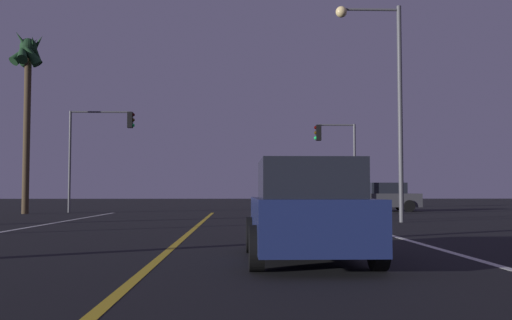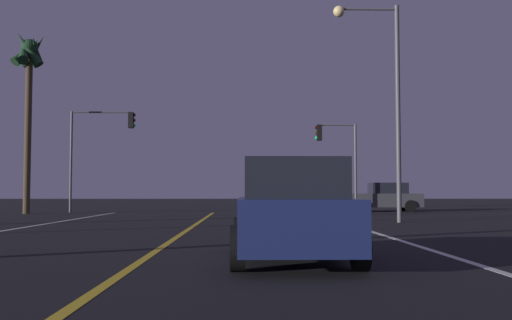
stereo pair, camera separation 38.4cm
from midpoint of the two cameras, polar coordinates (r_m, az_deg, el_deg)
name	(u,v)px [view 2 (the right image)]	position (r m, az deg, el deg)	size (l,w,h in m)	color
lane_edge_right	(418,246)	(13.29, 16.20, -8.00)	(0.16, 40.24, 0.01)	silver
lane_center_divider	(163,246)	(12.79, -8.14, -8.28)	(0.16, 40.24, 0.01)	gold
car_crossing_side	(385,198)	(35.90, 12.67, -3.57)	(4.30, 2.02, 1.70)	black
car_lead_same_lane	(292,212)	(10.01, 4.60, -5.06)	(2.02, 4.30, 1.70)	black
traffic_light_near_right	(336,147)	(33.80, 8.08, 1.27)	(2.39, 0.36, 5.03)	#4C4C51
traffic_light_near_left	(102,137)	(34.33, -14.42, 2.18)	(3.68, 0.36, 5.72)	#4C4C51
street_lamp_right_far	(383,84)	(23.34, 12.67, 7.22)	(2.56, 0.44, 8.38)	#4C4C51
palm_tree_left_far	(29,68)	(34.14, -20.84, 8.34)	(2.11, 2.23, 9.81)	#473826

